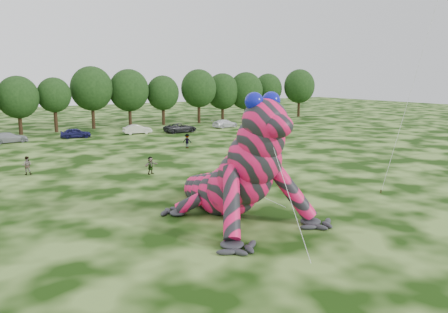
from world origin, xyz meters
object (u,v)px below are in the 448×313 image
at_px(inflatable_gecko, 222,153).
at_px(car_4, 76,133).
at_px(tree_8, 19,105).
at_px(spectator_2, 187,141).
at_px(car_7, 225,124).
at_px(tree_15, 246,96).
at_px(tree_16, 268,95).
at_px(tree_17, 299,93).
at_px(car_3, 9,138).
at_px(spectator_5, 151,165).
at_px(tree_9, 55,105).
at_px(tree_11, 129,98).
at_px(spectator_1, 27,165).
at_px(tree_13, 199,96).
at_px(tree_14, 223,97).
at_px(car_5, 137,129).
at_px(car_6, 180,128).
at_px(tree_12, 163,100).
at_px(tree_10, 92,98).

xyz_separation_m(inflatable_gecko, car_4, (0.70, 41.19, -3.31)).
relative_size(tree_8, spectator_2, 5.02).
relative_size(tree_8, car_7, 1.83).
height_order(tree_15, tree_16, tree_15).
bearing_deg(tree_17, car_4, -171.00).
relative_size(car_3, spectator_5, 2.97).
bearing_deg(tree_9, tree_17, -0.77).
height_order(tree_11, spectator_1, tree_11).
distance_m(tree_9, tree_16, 44.43).
height_order(tree_13, tree_17, tree_17).
bearing_deg(tree_8, tree_16, 2.75).
height_order(tree_14, car_3, tree_14).
height_order(car_5, car_6, car_6).
bearing_deg(tree_8, tree_17, -0.33).
height_order(tree_8, tree_16, tree_16).
xyz_separation_m(tree_8, tree_11, (18.00, 1.21, 0.56)).
xyz_separation_m(tree_11, car_3, (-20.60, -9.34, -4.33)).
relative_size(tree_11, car_5, 2.32).
xyz_separation_m(tree_12, tree_17, (31.94, -1.08, 0.66)).
bearing_deg(tree_9, car_7, -19.87).
bearing_deg(car_4, car_6, -88.86).
bearing_deg(tree_11, car_5, -104.44).
bearing_deg(car_5, tree_11, -9.34).
distance_m(tree_11, tree_16, 31.69).
bearing_deg(tree_11, tree_17, -2.30).
distance_m(car_4, spectator_5, 27.92).
xyz_separation_m(tree_16, car_5, (-34.23, -11.16, -3.97)).
xyz_separation_m(inflatable_gecko, tree_8, (-5.50, 49.42, 0.43)).
distance_m(tree_17, car_6, 36.12).
height_order(tree_13, car_3, tree_13).
xyz_separation_m(car_5, car_7, (15.98, -0.31, -0.00)).
distance_m(car_7, spectator_2, 22.28).
distance_m(tree_12, spectator_2, 27.28).
bearing_deg(inflatable_gecko, tree_12, 64.69).
height_order(spectator_1, spectator_2, spectator_2).
bearing_deg(tree_13, tree_12, 175.08).
height_order(inflatable_gecko, tree_10, tree_10).
bearing_deg(tree_10, tree_16, 1.20).
bearing_deg(car_3, tree_9, -48.59).
distance_m(tree_9, car_6, 20.32).
distance_m(tree_10, car_7, 22.94).
height_order(tree_11, car_6, tree_11).
distance_m(tree_10, tree_11, 6.40).
height_order(tree_13, spectator_5, tree_13).
bearing_deg(tree_14, tree_16, 3.10).
bearing_deg(car_6, spectator_2, 154.93).
distance_m(inflatable_gecko, tree_14, 60.44).
relative_size(inflatable_gecko, car_4, 3.78).
bearing_deg(car_6, tree_8, 62.17).
bearing_deg(tree_15, spectator_1, -146.09).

